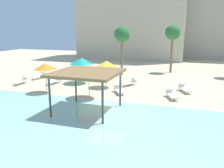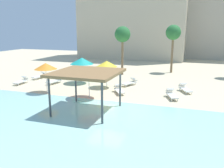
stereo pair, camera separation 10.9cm
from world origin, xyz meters
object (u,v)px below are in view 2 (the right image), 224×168
(beach_umbrella_orange_2, at_px, (46,66))
(palm_tree_2, at_px, (123,35))
(beach_umbrella_teal_4, at_px, (82,61))
(palm_tree_1, at_px, (173,34))
(lounge_chair_0, at_px, (22,81))
(lounge_chair_6, at_px, (185,88))
(lounge_chair_2, at_px, (40,76))
(lounge_chair_5, at_px, (55,80))
(lounge_chair_4, at_px, (172,94))
(beach_umbrella_red_1, at_px, (89,71))
(lounge_chair_1, at_px, (130,82))
(shade_pavilion, at_px, (87,74))
(lounge_chair_3, at_px, (119,89))
(beach_umbrella_yellow_0, at_px, (107,64))

(beach_umbrella_orange_2, distance_m, palm_tree_2, 11.34)
(beach_umbrella_teal_4, height_order, palm_tree_1, palm_tree_1)
(lounge_chair_0, height_order, lounge_chair_6, same)
(lounge_chair_2, distance_m, lounge_chair_6, 15.99)
(palm_tree_1, distance_m, palm_tree_2, 6.62)
(lounge_chair_0, xyz_separation_m, lounge_chair_5, (3.21, 1.21, 0.00))
(lounge_chair_4, bearing_deg, beach_umbrella_red_1, -92.06)
(beach_umbrella_teal_4, bearing_deg, lounge_chair_4, -16.34)
(lounge_chair_4, relative_size, palm_tree_2, 0.34)
(lounge_chair_1, height_order, lounge_chair_4, same)
(shade_pavilion, relative_size, palm_tree_1, 0.71)
(beach_umbrella_orange_2, bearing_deg, palm_tree_1, 55.56)
(lounge_chair_6, bearing_deg, lounge_chair_0, -107.72)
(beach_umbrella_teal_4, distance_m, lounge_chair_5, 3.47)
(beach_umbrella_orange_2, height_order, lounge_chair_0, beach_umbrella_orange_2)
(lounge_chair_1, relative_size, lounge_chair_4, 0.99)
(lounge_chair_2, bearing_deg, palm_tree_2, 134.84)
(lounge_chair_3, xyz_separation_m, palm_tree_2, (-2.24, 8.44, 4.47))
(beach_umbrella_red_1, bearing_deg, beach_umbrella_yellow_0, 89.19)
(palm_tree_2, bearing_deg, beach_umbrella_red_1, -87.91)
(beach_umbrella_yellow_0, xyz_separation_m, lounge_chair_0, (-8.86, -1.49, -1.98))
(beach_umbrella_red_1, distance_m, beach_umbrella_teal_4, 5.83)
(shade_pavilion, relative_size, lounge_chair_2, 2.17)
(lounge_chair_3, height_order, lounge_chair_4, same)
(lounge_chair_2, bearing_deg, lounge_chair_6, 99.15)
(beach_umbrella_yellow_0, xyz_separation_m, beach_umbrella_red_1, (-0.06, -4.02, -0.03))
(shade_pavilion, height_order, palm_tree_1, palm_tree_1)
(lounge_chair_0, height_order, lounge_chair_4, same)
(beach_umbrella_teal_4, relative_size, lounge_chair_3, 1.38)
(palm_tree_2, bearing_deg, beach_umbrella_teal_4, -114.65)
(palm_tree_1, height_order, palm_tree_2, palm_tree_1)
(shade_pavilion, bearing_deg, beach_umbrella_yellow_0, 99.51)
(beach_umbrella_teal_4, distance_m, lounge_chair_0, 6.57)
(beach_umbrella_orange_2, height_order, beach_umbrella_teal_4, beach_umbrella_teal_4)
(lounge_chair_2, height_order, palm_tree_2, palm_tree_2)
(lounge_chair_3, bearing_deg, shade_pavilion, -37.05)
(beach_umbrella_orange_2, distance_m, beach_umbrella_teal_4, 4.76)
(lounge_chair_3, distance_m, palm_tree_1, 13.27)
(palm_tree_1, bearing_deg, palm_tree_2, -147.84)
(lounge_chair_4, relative_size, lounge_chair_6, 1.01)
(beach_umbrella_orange_2, bearing_deg, lounge_chair_1, 38.86)
(beach_umbrella_red_1, xyz_separation_m, lounge_chair_0, (-8.80, 2.53, -1.95))
(lounge_chair_3, height_order, palm_tree_2, palm_tree_2)
(lounge_chair_1, xyz_separation_m, palm_tree_2, (-2.42, 5.26, 4.47))
(beach_umbrella_red_1, bearing_deg, lounge_chair_0, 163.97)
(beach_umbrella_orange_2, xyz_separation_m, lounge_chair_5, (-1.28, 3.35, -2.06))
(lounge_chair_2, xyz_separation_m, palm_tree_2, (8.22, 5.30, 4.47))
(palm_tree_2, bearing_deg, beach_umbrella_orange_2, -110.73)
(beach_umbrella_orange_2, distance_m, lounge_chair_1, 8.40)
(beach_umbrella_teal_4, distance_m, lounge_chair_4, 10.07)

